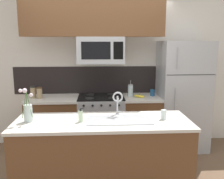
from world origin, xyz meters
TOP-DOWN VIEW (x-y plane):
  - ground_plane at (0.00, 0.00)m, footprint 10.00×10.00m
  - rear_partition at (0.30, 1.28)m, footprint 5.20×0.10m
  - splash_band at (0.00, 1.22)m, footprint 3.03×0.01m
  - back_counter_left at (-0.80, 0.90)m, footprint 0.86×0.65m
  - back_counter_right at (0.68, 0.90)m, footprint 0.64×0.65m
  - stove_range at (0.00, 0.90)m, footprint 0.76×0.64m
  - microwave at (0.00, 0.88)m, footprint 0.74×0.40m
  - upper_cabinet_band at (-0.11, 0.85)m, footprint 2.20×0.34m
  - refrigerator at (1.39, 0.92)m, footprint 0.80×0.74m
  - storage_jar_tall at (-1.11, 0.91)m, footprint 0.09×0.09m
  - storage_jar_medium at (-1.00, 0.86)m, footprint 0.09×0.09m
  - banana_bunch at (0.64, 0.84)m, footprint 0.19×0.12m
  - french_press at (0.50, 0.96)m, footprint 0.09×0.09m
  - coffee_tin at (0.88, 0.95)m, footprint 0.08×0.08m
  - island_counter at (0.00, -0.35)m, footprint 2.07×0.74m
  - kitchen_sink at (0.19, -0.35)m, footprint 0.76×0.39m
  - sink_faucet at (0.19, -0.16)m, footprint 0.14×0.14m
  - dish_soap_bottle at (-0.25, -0.39)m, footprint 0.06×0.05m
  - drinking_glass at (0.73, -0.34)m, footprint 0.07×0.07m
  - flower_vase at (-0.86, -0.35)m, footprint 0.15×0.14m

SIDE VIEW (x-z plane):
  - ground_plane at x=0.00m, z-range 0.00..0.00m
  - island_counter at x=0.00m, z-range 0.00..0.91m
  - back_counter_left at x=-0.80m, z-range 0.00..0.91m
  - back_counter_right at x=0.68m, z-range 0.00..0.91m
  - stove_range at x=0.00m, z-range 0.00..0.93m
  - kitchen_sink at x=0.19m, z-range 0.76..0.92m
  - refrigerator at x=1.39m, z-range 0.00..1.83m
  - banana_bunch at x=0.64m, z-range 0.89..0.97m
  - coffee_tin at x=0.88m, z-range 0.91..1.02m
  - drinking_glass at x=0.73m, z-range 0.91..1.02m
  - dish_soap_bottle at x=-0.25m, z-range 0.90..1.06m
  - storage_jar_medium at x=-1.00m, z-range 0.91..1.09m
  - storage_jar_tall at x=-1.11m, z-range 0.91..1.10m
  - french_press at x=0.50m, z-range 0.88..1.14m
  - flower_vase at x=-0.86m, z-range 0.83..1.23m
  - sink_faucet at x=0.19m, z-range 0.95..1.26m
  - splash_band at x=0.00m, z-range 0.91..1.39m
  - rear_partition at x=0.30m, z-range 0.00..2.60m
  - microwave at x=0.00m, z-range 1.48..1.90m
  - upper_cabinet_band at x=-0.11m, z-range 1.90..2.50m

